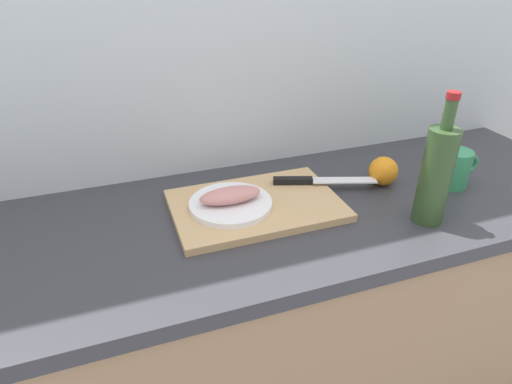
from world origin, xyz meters
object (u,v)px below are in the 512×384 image
fish_fillet (230,195)px  wine_bottle (436,174)px  cutting_board (256,205)px  chef_knife (312,181)px  orange_0 (383,171)px  coffee_mug_1 (454,168)px  white_plate (231,204)px

fish_fillet → wine_bottle: 0.50m
cutting_board → chef_knife: chef_knife is taller
wine_bottle → orange_0: (0.00, 0.20, -0.09)m
orange_0 → cutting_board: bearing=-178.8°
cutting_board → coffee_mug_1: size_ratio=3.39×
coffee_mug_1 → orange_0: size_ratio=1.55×
chef_knife → cutting_board: bearing=-147.4°
wine_bottle → coffee_mug_1: (0.19, 0.13, -0.08)m
white_plate → fish_fillet: (0.00, 0.00, 0.03)m
fish_fillet → coffee_mug_1: bearing=-5.8°
wine_bottle → chef_knife: bearing=130.5°
orange_0 → fish_fillet: bearing=-179.0°
white_plate → fish_fillet: fish_fillet is taller
white_plate → orange_0: size_ratio=2.57×
cutting_board → chef_knife: bearing=13.9°
fish_fillet → coffee_mug_1: (0.64, -0.07, 0.00)m
wine_bottle → orange_0: size_ratio=3.97×
fish_fillet → chef_knife: fish_fillet is taller
wine_bottle → coffee_mug_1: 0.24m
chef_knife → wine_bottle: wine_bottle is taller
chef_knife → coffee_mug_1: size_ratio=2.21×
fish_fillet → chef_knife: size_ratio=0.56×
cutting_board → white_plate: 0.07m
wine_bottle → coffee_mug_1: size_ratio=2.56×
white_plate → coffee_mug_1: size_ratio=1.66×
white_plate → cutting_board: bearing=-0.6°
cutting_board → orange_0: 0.39m
cutting_board → orange_0: bearing=1.2°
wine_bottle → orange_0: bearing=89.0°
orange_0 → chef_knife: bearing=170.0°
cutting_board → coffee_mug_1: coffee_mug_1 is taller
white_plate → orange_0: 0.46m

